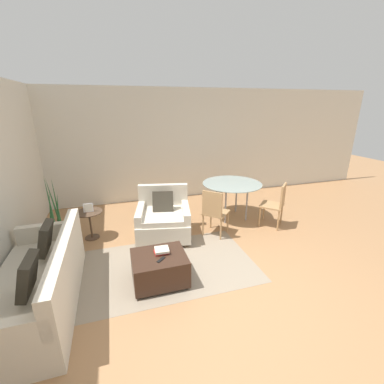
# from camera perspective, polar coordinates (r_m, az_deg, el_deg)

# --- Properties ---
(ground_plane) EXTENTS (20.00, 20.00, 0.00)m
(ground_plane) POSITION_cam_1_polar(r_m,az_deg,el_deg) (3.62, 9.32, -21.91)
(ground_plane) COLOR #A3754C
(wall_back) EXTENTS (12.00, 0.06, 2.75)m
(wall_back) POSITION_cam_1_polar(r_m,az_deg,el_deg) (6.56, -5.46, 10.22)
(wall_back) COLOR beige
(wall_back) RESTS_ON ground_plane
(area_rug) EXTENTS (2.68, 1.62, 0.01)m
(area_rug) POSITION_cam_1_polar(r_m,az_deg,el_deg) (4.12, -5.77, -16.01)
(area_rug) COLOR gray
(area_rug) RESTS_ON ground_plane
(couch) EXTENTS (0.90, 2.05, 0.89)m
(couch) POSITION_cam_1_polar(r_m,az_deg,el_deg) (3.76, -30.77, -17.39)
(couch) COLOR beige
(couch) RESTS_ON ground_plane
(armchair) EXTENTS (1.11, 1.10, 0.90)m
(armchair) POSITION_cam_1_polar(r_m,az_deg,el_deg) (4.81, -6.35, -5.94)
(armchair) COLOR beige
(armchair) RESTS_ON ground_plane
(ottoman) EXTENTS (0.73, 0.61, 0.42)m
(ottoman) POSITION_cam_1_polar(r_m,az_deg,el_deg) (3.70, -7.24, -16.28)
(ottoman) COLOR #382319
(ottoman) RESTS_ON ground_plane
(book_stack) EXTENTS (0.21, 0.19, 0.06)m
(book_stack) POSITION_cam_1_polar(r_m,az_deg,el_deg) (3.63, -6.77, -12.81)
(book_stack) COLOR #B72D28
(book_stack) RESTS_ON ottoman
(tv_remote_primary) EXTENTS (0.13, 0.13, 0.01)m
(tv_remote_primary) POSITION_cam_1_polar(r_m,az_deg,el_deg) (3.50, -6.91, -14.69)
(tv_remote_primary) COLOR black
(tv_remote_primary) RESTS_ON ottoman
(potted_plant) EXTENTS (0.40, 0.40, 1.28)m
(potted_plant) POSITION_cam_1_polar(r_m,az_deg,el_deg) (5.13, -27.54, -7.91)
(potted_plant) COLOR brown
(potted_plant) RESTS_ON ground_plane
(side_table) EXTENTS (0.47, 0.47, 0.53)m
(side_table) POSITION_cam_1_polar(r_m,az_deg,el_deg) (5.03, -21.74, -5.68)
(side_table) COLOR #4C3828
(side_table) RESTS_ON ground_plane
(picture_frame) EXTENTS (0.17, 0.06, 0.16)m
(picture_frame) POSITION_cam_1_polar(r_m,az_deg,el_deg) (4.95, -22.06, -3.25)
(picture_frame) COLOR silver
(picture_frame) RESTS_ON side_table
(dining_table) EXTENTS (1.25, 1.25, 0.78)m
(dining_table) POSITION_cam_1_polar(r_m,az_deg,el_deg) (5.50, 8.88, 1.21)
(dining_table) COLOR #8C9E99
(dining_table) RESTS_ON ground_plane
(dining_chair_near_left) EXTENTS (0.59, 0.59, 0.90)m
(dining_chair_near_left) POSITION_cam_1_polar(r_m,az_deg,el_deg) (4.73, 4.95, -3.99)
(dining_chair_near_left) COLOR tan
(dining_chair_near_left) RESTS_ON ground_plane
(dining_chair_near_right) EXTENTS (0.59, 0.59, 0.90)m
(dining_chair_near_right) POSITION_cam_1_polar(r_m,az_deg,el_deg) (5.35, 18.33, -2.18)
(dining_chair_near_right) COLOR tan
(dining_chair_near_right) RESTS_ON ground_plane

